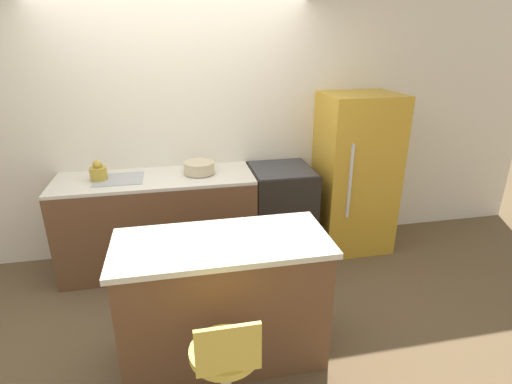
# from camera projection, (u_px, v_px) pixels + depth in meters

# --- Properties ---
(ground_plane) EXTENTS (14.00, 14.00, 0.00)m
(ground_plane) POSITION_uv_depth(u_px,v_px,m) (192.00, 279.00, 3.84)
(ground_plane) COLOR brown
(wall_back) EXTENTS (8.00, 0.06, 2.60)m
(wall_back) POSITION_uv_depth(u_px,v_px,m) (181.00, 130.00, 4.00)
(wall_back) COLOR silver
(wall_back) RESTS_ON ground_plane
(back_counter) EXTENTS (1.85, 0.65, 0.95)m
(back_counter) POSITION_uv_depth(u_px,v_px,m) (159.00, 222.00, 3.93)
(back_counter) COLOR brown
(back_counter) RESTS_ON ground_plane
(kitchen_island) EXTENTS (1.42, 0.64, 0.94)m
(kitchen_island) POSITION_uv_depth(u_px,v_px,m) (224.00, 300.00, 2.78)
(kitchen_island) COLOR brown
(kitchen_island) RESTS_ON ground_plane
(oven_range) EXTENTS (0.61, 0.66, 0.95)m
(oven_range) POSITION_uv_depth(u_px,v_px,m) (281.00, 211.00, 4.16)
(oven_range) COLOR black
(oven_range) RESTS_ON ground_plane
(refrigerator) EXTENTS (0.75, 0.65, 1.66)m
(refrigerator) POSITION_uv_depth(u_px,v_px,m) (355.00, 174.00, 4.19)
(refrigerator) COLOR gold
(refrigerator) RESTS_ON ground_plane
(stool_chair) EXTENTS (0.38, 0.38, 0.91)m
(stool_chair) POSITION_uv_depth(u_px,v_px,m) (226.00, 378.00, 2.16)
(stool_chair) COLOR #B7B7BC
(stool_chair) RESTS_ON ground_plane
(kettle) EXTENTS (0.15, 0.15, 0.18)m
(kettle) POSITION_uv_depth(u_px,v_px,m) (98.00, 172.00, 3.66)
(kettle) COLOR #B29333
(kettle) RESTS_ON back_counter
(mixing_bowl) EXTENTS (0.29, 0.29, 0.11)m
(mixing_bowl) POSITION_uv_depth(u_px,v_px,m) (199.00, 167.00, 3.84)
(mixing_bowl) COLOR #C1B28E
(mixing_bowl) RESTS_ON back_counter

